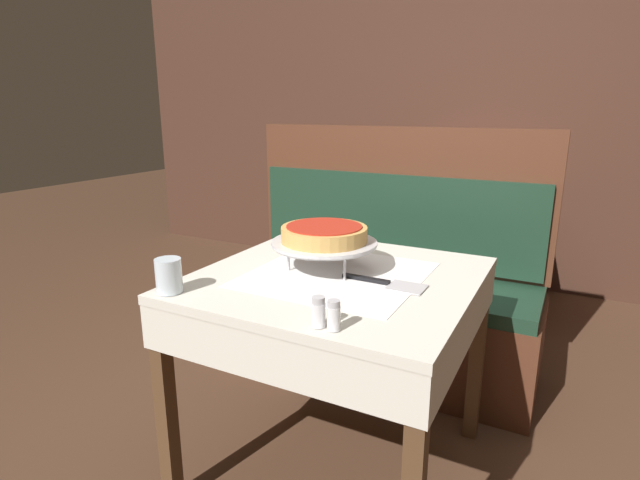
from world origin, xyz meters
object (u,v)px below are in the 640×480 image
(water_glass_near, at_px, (169,276))
(pepper_shaker, at_px, (334,315))
(deep_dish_pizza, at_px, (324,233))
(pizza_server, at_px, (387,283))
(dining_table_rear, at_px, (468,211))
(dining_table_front, at_px, (337,303))
(pizza_pan_stand, at_px, (324,244))
(condiment_caddy, at_px, (484,190))
(booth_bench, at_px, (381,300))
(salt_shaker, at_px, (318,312))

(water_glass_near, bearing_deg, pepper_shaker, -0.88)
(deep_dish_pizza, height_order, pizza_server, deep_dish_pizza)
(dining_table_rear, bearing_deg, dining_table_front, -91.90)
(dining_table_rear, distance_m, pepper_shaker, 2.21)
(dining_table_rear, relative_size, water_glass_near, 7.87)
(pizza_pan_stand, xyz_separation_m, pizza_server, (0.24, -0.04, -0.09))
(pizza_server, height_order, condiment_caddy, condiment_caddy)
(booth_bench, bearing_deg, salt_shaker, -77.21)
(pizza_pan_stand, bearing_deg, deep_dish_pizza, 0.00)
(dining_table_rear, bearing_deg, booth_bench, -100.36)
(booth_bench, xyz_separation_m, water_glass_near, (-0.24, -1.15, 0.44))
(pizza_server, distance_m, pepper_shaker, 0.37)
(pizza_pan_stand, xyz_separation_m, deep_dish_pizza, (0.00, 0.00, 0.04))
(booth_bench, bearing_deg, condiment_caddy, 75.13)
(dining_table_rear, height_order, pizza_pan_stand, pizza_pan_stand)
(deep_dish_pizza, relative_size, salt_shaker, 3.61)
(water_glass_near, xyz_separation_m, salt_shaker, (0.50, -0.01, -0.01))
(condiment_caddy, bearing_deg, dining_table_front, -94.59)
(dining_table_front, height_order, booth_bench, booth_bench)
(salt_shaker, height_order, condiment_caddy, condiment_caddy)
(pizza_pan_stand, bearing_deg, salt_shaker, -64.76)
(booth_bench, bearing_deg, pizza_pan_stand, -84.45)
(booth_bench, xyz_separation_m, pizza_server, (0.31, -0.79, 0.40))
(booth_bench, height_order, pizza_pan_stand, booth_bench)
(booth_bench, height_order, water_glass_near, booth_bench)
(pizza_pan_stand, distance_m, salt_shaker, 0.45)
(water_glass_near, height_order, pepper_shaker, water_glass_near)
(booth_bench, height_order, pepper_shaker, booth_bench)
(salt_shaker, bearing_deg, condiment_caddy, 89.65)
(pizza_server, xyz_separation_m, condiment_caddy, (-0.03, 1.83, 0.02))
(pizza_pan_stand, distance_m, water_glass_near, 0.50)
(dining_table_front, height_order, water_glass_near, water_glass_near)
(salt_shaker, distance_m, condiment_caddy, 2.20)
(dining_table_rear, bearing_deg, salt_shaker, -88.14)
(salt_shaker, bearing_deg, booth_bench, 102.79)
(pizza_pan_stand, relative_size, pizza_server, 1.31)
(pizza_pan_stand, height_order, condiment_caddy, condiment_caddy)
(dining_table_front, xyz_separation_m, pepper_shaker, (0.17, -0.38, 0.14))
(pizza_pan_stand, bearing_deg, pizza_server, -8.72)
(booth_bench, bearing_deg, deep_dish_pizza, -84.45)
(salt_shaker, xyz_separation_m, pepper_shaker, (0.04, 0.00, -0.00))
(dining_table_rear, xyz_separation_m, booth_bench, (-0.19, -1.05, -0.27))
(dining_table_rear, relative_size, booth_bench, 0.54)
(deep_dish_pizza, bearing_deg, water_glass_near, -128.38)
(dining_table_rear, height_order, condiment_caddy, condiment_caddy)
(pizza_pan_stand, relative_size, pepper_shaker, 4.54)
(dining_table_front, bearing_deg, booth_bench, 99.56)
(deep_dish_pizza, bearing_deg, booth_bench, 95.55)
(deep_dish_pizza, bearing_deg, pizza_pan_stand, 180.00)
(dining_table_front, distance_m, pizza_pan_stand, 0.20)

